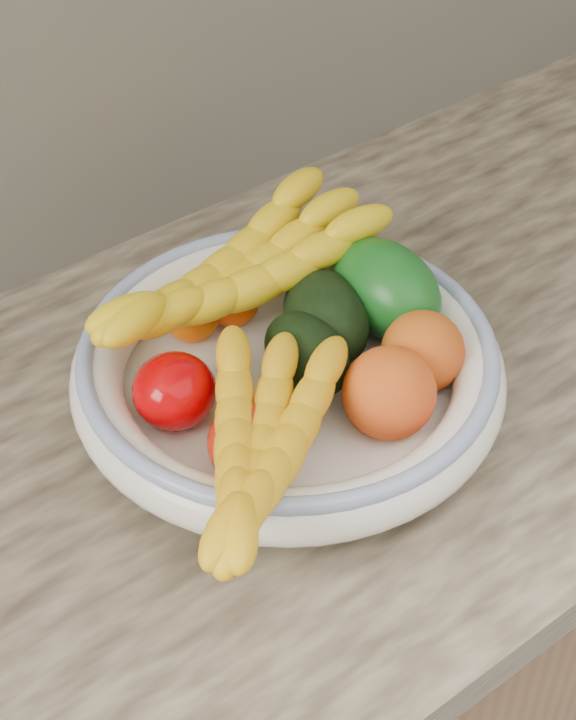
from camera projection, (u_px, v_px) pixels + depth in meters
The scene contains 13 objects.
kitchen_counter at pixel (275, 655), 1.33m from camera, with size 2.44×0.66×1.40m.
fruit_bowl at pixel (288, 369), 0.99m from camera, with size 0.39×0.39×0.08m.
clementine_back_left at pixel (192, 317), 1.03m from camera, with size 0.05×0.05×0.05m, color #FF6805.
clementine_back_right at pixel (232, 302), 1.05m from camera, with size 0.05×0.05×0.05m, color #F85005.
tomato_left at pixel (174, 391), 0.95m from camera, with size 0.07×0.07×0.07m, color #BD0003.
tomato_near_left at pixel (251, 443), 0.90m from camera, with size 0.07×0.07×0.07m, color red.
avocado_center at pixel (307, 354), 0.98m from camera, with size 0.07×0.10×0.07m, color black.
avocado_right at pixel (326, 318), 1.02m from camera, with size 0.08×0.11×0.08m, color black.
green_mango at pixel (385, 289), 1.03m from camera, with size 0.08×0.13×0.09m, color #0E4D14.
peach_front at pixel (389, 393), 0.94m from camera, with size 0.08×0.08×0.08m, color orange.
peach_right at pixel (423, 352), 0.98m from camera, with size 0.08×0.08×0.08m, color orange.
banana_bunch_back at pixel (236, 283), 1.02m from camera, with size 0.34×0.12×0.09m, color yellow, non-canonical shape.
banana_bunch_front at pixel (259, 458), 0.86m from camera, with size 0.29×0.11×0.08m, color yellow, non-canonical shape.
Camera 1 is at (-0.45, 1.08, 1.62)m, focal length 55.00 mm.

